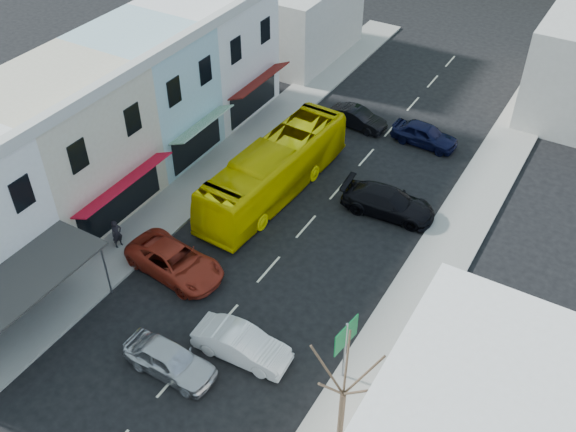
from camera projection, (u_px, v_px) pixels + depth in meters
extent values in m
plane|color=black|center=(225.00, 320.00, 30.84)|extent=(120.00, 120.00, 0.00)
cube|color=gray|center=(218.00, 169.00, 40.37)|extent=(3.00, 52.00, 0.15)
cube|color=gray|center=(446.00, 251.00, 34.50)|extent=(3.00, 52.00, 0.15)
cube|color=beige|center=(64.00, 147.00, 35.17)|extent=(7.00, 8.00, 8.00)
cube|color=#A9091F|center=(124.00, 184.00, 34.18)|extent=(1.30, 6.80, 0.08)
cube|color=#9EC2C9|center=(148.00, 93.00, 39.82)|extent=(7.00, 6.00, 8.00)
cube|color=#195926|center=(202.00, 124.00, 38.82)|extent=(1.30, 5.10, 0.08)
cube|color=silver|center=(209.00, 54.00, 44.13)|extent=(7.00, 7.00, 8.00)
cube|color=#58100C|center=(260.00, 80.00, 43.14)|extent=(1.30, 5.95, 0.08)
cube|color=#B7B2A8|center=(292.00, 17.00, 51.55)|extent=(8.00, 10.00, 6.00)
imported|color=#E4CF02|center=(274.00, 172.00, 37.60)|extent=(3.06, 11.71, 3.10)
imported|color=silver|center=(170.00, 360.00, 28.12)|extent=(4.41, 1.82, 1.40)
imported|color=white|center=(242.00, 345.00, 28.77)|extent=(4.51, 2.08, 1.40)
imported|color=maroon|center=(175.00, 262.00, 32.91)|extent=(4.80, 2.44, 1.40)
imported|color=black|center=(388.00, 203.00, 36.66)|extent=(4.63, 2.20, 1.40)
imported|color=black|center=(425.00, 135.00, 42.23)|extent=(4.48, 2.01, 1.40)
imported|color=black|center=(357.00, 118.00, 43.94)|extent=(4.52, 2.12, 1.40)
imported|color=black|center=(117.00, 234.00, 34.17)|extent=(0.53, 0.68, 1.70)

